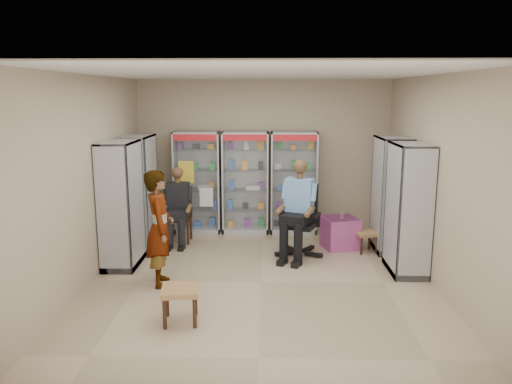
{
  "coord_description": "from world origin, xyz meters",
  "views": [
    {
      "loc": [
        0.09,
        -6.95,
        2.74
      ],
      "look_at": [
        -0.09,
        0.7,
        1.22
      ],
      "focal_mm": 35.0,
      "sensor_mm": 36.0,
      "label": 1
    }
  ],
  "objects_px": {
    "cabinet_left_near": "(121,205)",
    "woven_stool_b": "(180,305)",
    "cabinet_back_left": "(198,182)",
    "standing_man": "(159,228)",
    "woven_stool_a": "(365,242)",
    "cabinet_right_near": "(408,209)",
    "wooden_chair": "(179,217)",
    "seated_shopkeeper": "(300,212)",
    "cabinet_back_right": "(294,183)",
    "cabinet_right_far": "(391,195)",
    "pink_trunk": "(340,233)",
    "cabinet_left_far": "(139,191)",
    "cabinet_back_mid": "(246,183)",
    "office_chair": "(299,221)"
  },
  "relations": [
    {
      "from": "cabinet_back_left",
      "to": "cabinet_right_near",
      "type": "bearing_deg",
      "value": -32.28
    },
    {
      "from": "cabinet_right_far",
      "to": "cabinet_left_near",
      "type": "relative_size",
      "value": 1.0
    },
    {
      "from": "wooden_chair",
      "to": "cabinet_right_far",
      "type": "bearing_deg",
      "value": -6.04
    },
    {
      "from": "office_chair",
      "to": "cabinet_back_left",
      "type": "bearing_deg",
      "value": 164.35
    },
    {
      "from": "cabinet_back_left",
      "to": "cabinet_left_far",
      "type": "distance_m",
      "value": 1.32
    },
    {
      "from": "pink_trunk",
      "to": "woven_stool_a",
      "type": "bearing_deg",
      "value": -27.87
    },
    {
      "from": "cabinet_back_right",
      "to": "standing_man",
      "type": "bearing_deg",
      "value": -125.92
    },
    {
      "from": "cabinet_left_near",
      "to": "standing_man",
      "type": "bearing_deg",
      "value": 43.91
    },
    {
      "from": "cabinet_back_left",
      "to": "woven_stool_b",
      "type": "bearing_deg",
      "value": -85.22
    },
    {
      "from": "cabinet_back_right",
      "to": "standing_man",
      "type": "height_order",
      "value": "cabinet_back_right"
    },
    {
      "from": "cabinet_right_near",
      "to": "cabinet_back_left",
      "type": "bearing_deg",
      "value": 57.72
    },
    {
      "from": "cabinet_left_near",
      "to": "wooden_chair",
      "type": "bearing_deg",
      "value": 152.39
    },
    {
      "from": "cabinet_right_far",
      "to": "woven_stool_a",
      "type": "bearing_deg",
      "value": 105.61
    },
    {
      "from": "office_chair",
      "to": "cabinet_back_right",
      "type": "bearing_deg",
      "value": 112.82
    },
    {
      "from": "pink_trunk",
      "to": "cabinet_right_far",
      "type": "bearing_deg",
      "value": -6.88
    },
    {
      "from": "wooden_chair",
      "to": "woven_stool_b",
      "type": "height_order",
      "value": "wooden_chair"
    },
    {
      "from": "wooden_chair",
      "to": "standing_man",
      "type": "height_order",
      "value": "standing_man"
    },
    {
      "from": "woven_stool_b",
      "to": "standing_man",
      "type": "bearing_deg",
      "value": 112.07
    },
    {
      "from": "cabinet_back_left",
      "to": "office_chair",
      "type": "bearing_deg",
      "value": -37.44
    },
    {
      "from": "cabinet_back_left",
      "to": "cabinet_back_mid",
      "type": "xyz_separation_m",
      "value": [
        0.95,
        0.0,
        0.0
      ]
    },
    {
      "from": "seated_shopkeeper",
      "to": "cabinet_back_mid",
      "type": "bearing_deg",
      "value": 144.42
    },
    {
      "from": "seated_shopkeeper",
      "to": "pink_trunk",
      "type": "xyz_separation_m",
      "value": [
        0.76,
        0.5,
        -0.5
      ]
    },
    {
      "from": "cabinet_back_right",
      "to": "pink_trunk",
      "type": "distance_m",
      "value": 1.49
    },
    {
      "from": "wooden_chair",
      "to": "seated_shopkeeper",
      "type": "distance_m",
      "value": 2.34
    },
    {
      "from": "cabinet_left_near",
      "to": "seated_shopkeeper",
      "type": "bearing_deg",
      "value": 100.02
    },
    {
      "from": "cabinet_left_far",
      "to": "cabinet_back_left",
      "type": "bearing_deg",
      "value": 135.0
    },
    {
      "from": "cabinet_back_left",
      "to": "cabinet_right_far",
      "type": "distance_m",
      "value": 3.71
    },
    {
      "from": "cabinet_right_far",
      "to": "pink_trunk",
      "type": "xyz_separation_m",
      "value": [
        -0.84,
        0.1,
        -0.72
      ]
    },
    {
      "from": "cabinet_back_right",
      "to": "woven_stool_a",
      "type": "relative_size",
      "value": 5.54
    },
    {
      "from": "cabinet_left_near",
      "to": "woven_stool_b",
      "type": "distance_m",
      "value": 2.51
    },
    {
      "from": "cabinet_back_left",
      "to": "woven_stool_a",
      "type": "xyz_separation_m",
      "value": [
        3.11,
        -1.25,
        -0.82
      ]
    },
    {
      "from": "cabinet_back_right",
      "to": "standing_man",
      "type": "distance_m",
      "value": 3.51
    },
    {
      "from": "cabinet_left_far",
      "to": "wooden_chair",
      "type": "xyz_separation_m",
      "value": [
        0.68,
        0.2,
        -0.53
      ]
    },
    {
      "from": "cabinet_back_left",
      "to": "cabinet_right_near",
      "type": "distance_m",
      "value": 4.18
    },
    {
      "from": "cabinet_left_near",
      "to": "cabinet_back_left",
      "type": "bearing_deg",
      "value": 155.39
    },
    {
      "from": "cabinet_back_right",
      "to": "seated_shopkeeper",
      "type": "bearing_deg",
      "value": -89.0
    },
    {
      "from": "cabinet_left_near",
      "to": "wooden_chair",
      "type": "distance_m",
      "value": 1.56
    },
    {
      "from": "wooden_chair",
      "to": "standing_man",
      "type": "relative_size",
      "value": 0.56
    },
    {
      "from": "woven_stool_a",
      "to": "standing_man",
      "type": "bearing_deg",
      "value": -154.04
    },
    {
      "from": "office_chair",
      "to": "woven_stool_b",
      "type": "xyz_separation_m",
      "value": [
        -1.59,
        -2.58,
        -0.39
      ]
    },
    {
      "from": "woven_stool_a",
      "to": "seated_shopkeeper",
      "type": "bearing_deg",
      "value": -166.79
    },
    {
      "from": "wooden_chair",
      "to": "seated_shopkeeper",
      "type": "xyz_separation_m",
      "value": [
        2.18,
        -0.8,
        0.31
      ]
    },
    {
      "from": "cabinet_left_near",
      "to": "woven_stool_a",
      "type": "distance_m",
      "value": 4.19
    },
    {
      "from": "standing_man",
      "to": "woven_stool_a",
      "type": "bearing_deg",
      "value": -76.91
    },
    {
      "from": "cabinet_back_right",
      "to": "wooden_chair",
      "type": "bearing_deg",
      "value": -161.25
    },
    {
      "from": "cabinet_back_right",
      "to": "cabinet_back_mid",
      "type": "bearing_deg",
      "value": 180.0
    },
    {
      "from": "cabinet_back_left",
      "to": "cabinet_right_far",
      "type": "xyz_separation_m",
      "value": [
        3.53,
        -1.13,
        0.0
      ]
    },
    {
      "from": "cabinet_back_right",
      "to": "wooden_chair",
      "type": "height_order",
      "value": "cabinet_back_right"
    },
    {
      "from": "cabinet_right_near",
      "to": "seated_shopkeeper",
      "type": "relative_size",
      "value": 1.28
    },
    {
      "from": "cabinet_right_near",
      "to": "cabinet_left_near",
      "type": "height_order",
      "value": "same"
    }
  ]
}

